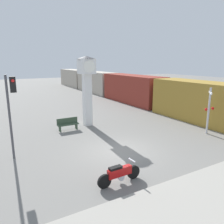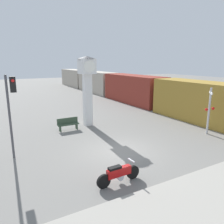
{
  "view_description": "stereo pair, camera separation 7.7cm",
  "coord_description": "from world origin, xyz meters",
  "views": [
    {
      "loc": [
        -6.14,
        -10.06,
        5.06
      ],
      "look_at": [
        0.42,
        1.57,
        1.96
      ],
      "focal_mm": 35.0,
      "sensor_mm": 36.0,
      "label": 1
    },
    {
      "loc": [
        -6.07,
        -10.1,
        5.06
      ],
      "look_at": [
        0.42,
        1.57,
        1.96
      ],
      "focal_mm": 35.0,
      "sensor_mm": 36.0,
      "label": 2
    }
  ],
  "objects": [
    {
      "name": "ground_plane",
      "position": [
        0.0,
        0.0,
        0.0
      ],
      "size": [
        120.0,
        120.0,
        0.0
      ],
      "primitive_type": "plane",
      "color": "slate"
    },
    {
      "name": "motorcycle",
      "position": [
        -1.75,
        -2.92,
        0.44
      ],
      "size": [
        2.09,
        0.45,
        0.92
      ],
      "rotation": [
        0.0,
        0.0,
        0.04
      ],
      "color": "black",
      "rests_on": "ground_plane"
    },
    {
      "name": "clock_tower",
      "position": [
        0.57,
        5.83,
        3.61
      ],
      "size": [
        1.37,
        1.37,
        5.47
      ],
      "color": "white",
      "rests_on": "ground_plane"
    },
    {
      "name": "freight_train",
      "position": [
        9.58,
        17.81,
        1.7
      ],
      "size": [
        2.8,
        41.84,
        3.4
      ],
      "color": "olive",
      "rests_on": "ground_plane"
    },
    {
      "name": "traffic_light",
      "position": [
        -5.24,
        1.98,
        3.04
      ],
      "size": [
        0.5,
        0.35,
        4.43
      ],
      "color": "#47474C",
      "rests_on": "ground_plane"
    },
    {
      "name": "railroad_crossing_signal",
      "position": [
        7.16,
        -0.37,
        1.82
      ],
      "size": [
        0.9,
        0.82,
        3.31
      ],
      "color": "#B7B7BC",
      "rests_on": "ground_plane"
    },
    {
      "name": "bench",
      "position": [
        -1.27,
        5.34,
        0.49
      ],
      "size": [
        1.6,
        0.44,
        0.92
      ],
      "color": "#384C38",
      "rests_on": "ground_plane"
    }
  ]
}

